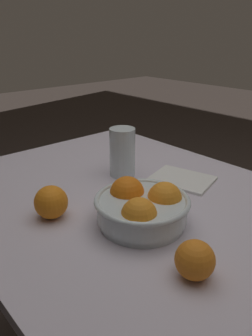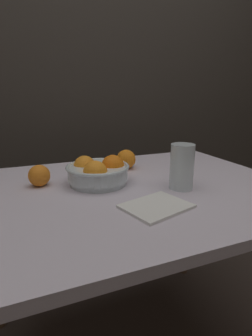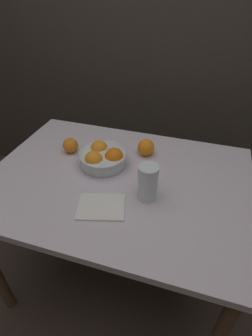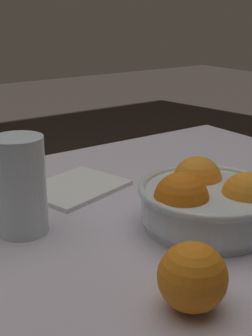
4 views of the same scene
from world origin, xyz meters
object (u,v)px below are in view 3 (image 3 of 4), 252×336
at_px(fruit_bowl, 103,157).
at_px(orange_loose_front, 146,147).
at_px(orange_loose_near_bowl, 70,145).
at_px(juice_glass, 148,184).

height_order(fruit_bowl, orange_loose_front, fruit_bowl).
bearing_deg(fruit_bowl, orange_loose_near_bowl, 164.06).
bearing_deg(orange_loose_front, orange_loose_near_bowl, -166.08).
relative_size(juice_glass, orange_loose_front, 1.86).
height_order(fruit_bowl, orange_loose_near_bowl, fruit_bowl).
distance_m(fruit_bowl, orange_loose_front, 0.22).
distance_m(orange_loose_near_bowl, orange_loose_front, 0.36).
relative_size(fruit_bowl, orange_loose_near_bowl, 2.99).
xyz_separation_m(fruit_bowl, orange_loose_front, (0.16, 0.14, -0.00)).
height_order(juice_glass, orange_loose_near_bowl, juice_glass).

